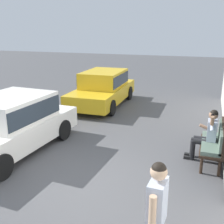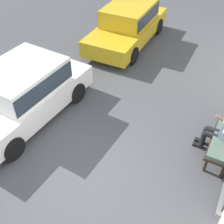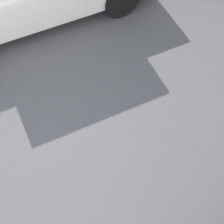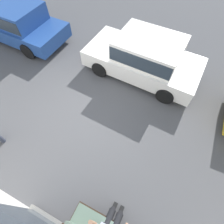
{
  "view_description": "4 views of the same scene",
  "coord_description": "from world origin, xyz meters",
  "views": [
    {
      "loc": [
        4.97,
        2.6,
        3.26
      ],
      "look_at": [
        -1.88,
        0.19,
        1.08
      ],
      "focal_mm": 45.0,
      "sensor_mm": 36.0,
      "label": 1
    },
    {
      "loc": [
        3.34,
        2.6,
        5.38
      ],
      "look_at": [
        -1.2,
        0.2,
        0.88
      ],
      "focal_mm": 45.0,
      "sensor_mm": 36.0,
      "label": 2
    },
    {
      "loc": [
        0.31,
        2.6,
        4.15
      ],
      "look_at": [
        -0.71,
        0.73,
        0.8
      ],
      "focal_mm": 55.0,
      "sensor_mm": 36.0,
      "label": 3
    },
    {
      "loc": [
        -2.03,
        2.6,
        4.95
      ],
      "look_at": [
        -0.9,
        0.26,
        0.88
      ],
      "focal_mm": 28.0,
      "sensor_mm": 36.0,
      "label": 4
    }
  ],
  "objects": [
    {
      "name": "ground_plane",
      "position": [
        0.0,
        0.0,
        0.0
      ],
      "size": [
        60.0,
        60.0,
        0.0
      ],
      "primitive_type": "plane",
      "color": "#4C4C4F"
    }
  ]
}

